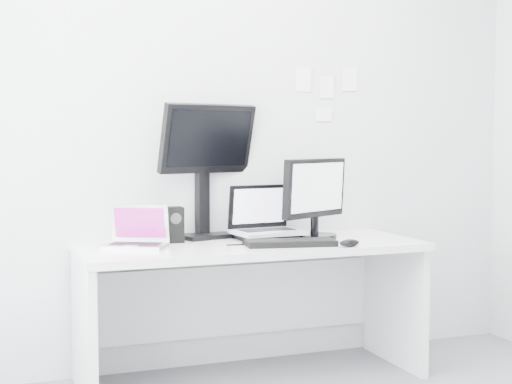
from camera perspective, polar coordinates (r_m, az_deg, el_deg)
back_wall at (r=4.26m, az=-2.01°, el=5.02°), size 3.60×0.00×3.60m
desk at (r=4.04m, az=-0.37°, el=-9.01°), size 1.80×0.70×0.73m
macbook at (r=3.83m, az=-9.11°, el=-2.51°), size 0.37×0.34×0.23m
speaker at (r=4.02m, az=-6.23°, el=-2.46°), size 0.11×0.11×0.19m
dell_laptop at (r=4.10m, az=0.95°, el=-1.50°), size 0.39×0.32×0.30m
rear_monitor at (r=4.16m, az=-3.84°, el=1.70°), size 0.59×0.34×0.76m
samsung_monitor at (r=4.16m, az=4.56°, el=-0.38°), size 0.55×0.43×0.46m
keyboard at (r=3.88m, az=2.65°, el=-3.85°), size 0.48×0.24×0.03m
mouse at (r=3.87m, az=7.06°, el=-3.83°), size 0.13×0.10×0.04m
wall_note_0 at (r=4.44m, az=3.59°, el=8.46°), size 0.10×0.00×0.14m
wall_note_1 at (r=4.50m, az=5.35°, el=7.88°), size 0.09×0.00×0.13m
wall_note_2 at (r=4.57m, az=7.06°, el=8.44°), size 0.10×0.00×0.14m
wall_note_3 at (r=4.48m, az=5.10°, el=5.85°), size 0.11×0.00×0.08m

